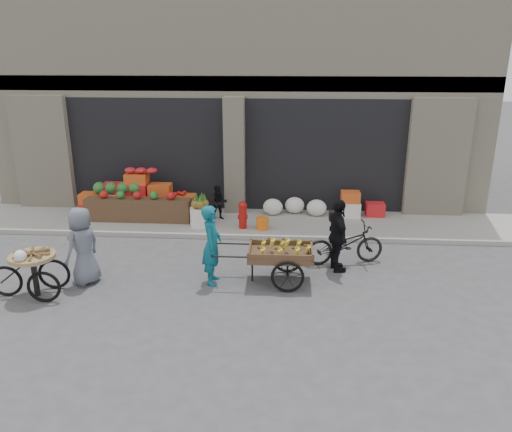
# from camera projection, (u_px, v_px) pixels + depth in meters

# --- Properties ---
(ground) EXTENTS (80.00, 80.00, 0.00)m
(ground) POSITION_uv_depth(u_px,v_px,m) (207.00, 296.00, 9.46)
(ground) COLOR #424244
(ground) RESTS_ON ground
(sidewalk) EXTENTS (18.00, 2.20, 0.12)m
(sidewalk) POSITION_uv_depth(u_px,v_px,m) (232.00, 223.00, 13.33)
(sidewalk) COLOR gray
(sidewalk) RESTS_ON ground
(building) EXTENTS (14.00, 6.45, 7.00)m
(building) POSITION_uv_depth(u_px,v_px,m) (244.00, 86.00, 16.01)
(building) COLOR beige
(building) RESTS_ON ground
(fruit_display) EXTENTS (3.10, 1.12, 1.24)m
(fruit_display) POSITION_uv_depth(u_px,v_px,m) (142.00, 196.00, 13.56)
(fruit_display) COLOR red
(fruit_display) RESTS_ON sidewalk
(pineapple_bin) EXTENTS (0.52, 0.52, 0.50)m
(pineapple_bin) POSITION_uv_depth(u_px,v_px,m) (200.00, 217.00, 12.80)
(pineapple_bin) COLOR silver
(pineapple_bin) RESTS_ON sidewalk
(fire_hydrant) EXTENTS (0.22, 0.22, 0.71)m
(fire_hydrant) POSITION_uv_depth(u_px,v_px,m) (243.00, 214.00, 12.64)
(fire_hydrant) COLOR #A5140F
(fire_hydrant) RESTS_ON sidewalk
(orange_bucket) EXTENTS (0.32, 0.32, 0.30)m
(orange_bucket) POSITION_uv_depth(u_px,v_px,m) (262.00, 223.00, 12.64)
(orange_bucket) COLOR orange
(orange_bucket) RESTS_ON sidewalk
(right_bay_goods) EXTENTS (3.35, 0.60, 0.70)m
(right_bay_goods) POSITION_uv_depth(u_px,v_px,m) (329.00, 206.00, 13.61)
(right_bay_goods) COLOR silver
(right_bay_goods) RESTS_ON sidewalk
(seated_person) EXTENTS (0.51, 0.43, 0.93)m
(seated_person) POSITION_uv_depth(u_px,v_px,m) (219.00, 203.00, 13.28)
(seated_person) COLOR black
(seated_person) RESTS_ON sidewalk
(banana_cart) EXTENTS (2.19, 0.97, 0.91)m
(banana_cart) POSITION_uv_depth(u_px,v_px,m) (278.00, 251.00, 9.86)
(banana_cart) COLOR brown
(banana_cart) RESTS_ON ground
(vendor_woman) EXTENTS (0.39, 0.59, 1.61)m
(vendor_woman) POSITION_uv_depth(u_px,v_px,m) (212.00, 245.00, 9.80)
(vendor_woman) COLOR #0D5A6A
(vendor_woman) RESTS_ON ground
(tricycle_cart) EXTENTS (1.45, 0.93, 0.95)m
(tricycle_cart) POSITION_uv_depth(u_px,v_px,m) (33.00, 268.00, 9.32)
(tricycle_cart) COLOR #9E7F51
(tricycle_cart) RESTS_ON ground
(vendor_grey) EXTENTS (0.78, 0.91, 1.58)m
(vendor_grey) POSITION_uv_depth(u_px,v_px,m) (83.00, 246.00, 9.78)
(vendor_grey) COLOR slate
(vendor_grey) RESTS_ON ground
(bicycle) EXTENTS (1.81, 0.97, 0.90)m
(bicycle) POSITION_uv_depth(u_px,v_px,m) (345.00, 244.00, 10.81)
(bicycle) COLOR black
(bicycle) RESTS_ON ground
(cyclist) EXTENTS (0.58, 0.98, 1.56)m
(cyclist) POSITION_uv_depth(u_px,v_px,m) (338.00, 236.00, 10.34)
(cyclist) COLOR black
(cyclist) RESTS_ON ground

